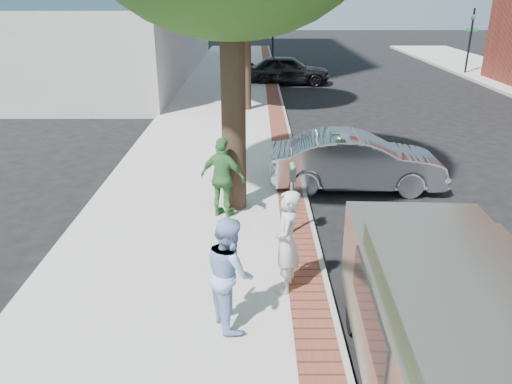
{
  "coord_description": "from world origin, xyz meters",
  "views": [
    {
      "loc": [
        -0.14,
        -8.47,
        4.67
      ],
      "look_at": [
        -0.13,
        0.14,
        1.2
      ],
      "focal_mm": 35.0,
      "sensor_mm": 36.0,
      "label": 1
    }
  ],
  "objects_px": {
    "person_officer": "(229,272)",
    "person_green": "(223,178)",
    "parking_meter": "(292,184)",
    "person_gray": "(287,242)",
    "van": "(454,337)",
    "sedan_silver": "(356,162)",
    "bg_car": "(287,70)"
  },
  "relations": [
    {
      "from": "person_officer",
      "to": "person_green",
      "type": "height_order",
      "value": "person_green"
    },
    {
      "from": "parking_meter",
      "to": "person_officer",
      "type": "relative_size",
      "value": 0.88
    },
    {
      "from": "person_gray",
      "to": "person_officer",
      "type": "xyz_separation_m",
      "value": [
        -0.86,
        -0.89,
        -0.02
      ]
    },
    {
      "from": "person_officer",
      "to": "van",
      "type": "bearing_deg",
      "value": -141.52
    },
    {
      "from": "sedan_silver",
      "to": "bg_car",
      "type": "bearing_deg",
      "value": 4.17
    },
    {
      "from": "person_gray",
      "to": "bg_car",
      "type": "height_order",
      "value": "person_gray"
    },
    {
      "from": "person_gray",
      "to": "sedan_silver",
      "type": "xyz_separation_m",
      "value": [
        2.04,
        4.89,
        -0.3
      ]
    },
    {
      "from": "parking_meter",
      "to": "bg_car",
      "type": "distance_m",
      "value": 18.3
    },
    {
      "from": "person_officer",
      "to": "parking_meter",
      "type": "bearing_deg",
      "value": -42.6
    },
    {
      "from": "sedan_silver",
      "to": "person_green",
      "type": "bearing_deg",
      "value": 123.31
    },
    {
      "from": "person_green",
      "to": "van",
      "type": "distance_m",
      "value": 6.0
    },
    {
      "from": "sedan_silver",
      "to": "bg_car",
      "type": "distance_m",
      "value": 15.42
    },
    {
      "from": "person_officer",
      "to": "person_green",
      "type": "relative_size",
      "value": 0.97
    },
    {
      "from": "person_green",
      "to": "person_officer",
      "type": "bearing_deg",
      "value": 116.42
    },
    {
      "from": "person_officer",
      "to": "person_green",
      "type": "xyz_separation_m",
      "value": [
        -0.31,
        3.77,
        0.03
      ]
    },
    {
      "from": "person_green",
      "to": "person_gray",
      "type": "bearing_deg",
      "value": 133.87
    },
    {
      "from": "person_gray",
      "to": "person_officer",
      "type": "bearing_deg",
      "value": -36.53
    },
    {
      "from": "person_officer",
      "to": "bg_car",
      "type": "bearing_deg",
      "value": -27.86
    },
    {
      "from": "bg_car",
      "to": "person_officer",
      "type": "bearing_deg",
      "value": 177.18
    },
    {
      "from": "parking_meter",
      "to": "van",
      "type": "relative_size",
      "value": 0.28
    },
    {
      "from": "person_officer",
      "to": "sedan_silver",
      "type": "xyz_separation_m",
      "value": [
        2.9,
        5.78,
        -0.28
      ]
    },
    {
      "from": "person_gray",
      "to": "bg_car",
      "type": "relative_size",
      "value": 0.38
    },
    {
      "from": "person_green",
      "to": "sedan_silver",
      "type": "distance_m",
      "value": 3.81
    },
    {
      "from": "person_officer",
      "to": "bg_car",
      "type": "relative_size",
      "value": 0.37
    },
    {
      "from": "bg_car",
      "to": "van",
      "type": "xyz_separation_m",
      "value": [
        0.51,
        -22.66,
        0.26
      ]
    },
    {
      "from": "person_gray",
      "to": "sedan_silver",
      "type": "height_order",
      "value": "person_gray"
    },
    {
      "from": "person_green",
      "to": "sedan_silver",
      "type": "relative_size",
      "value": 0.4
    },
    {
      "from": "person_gray",
      "to": "van",
      "type": "distance_m",
      "value": 2.94
    },
    {
      "from": "sedan_silver",
      "to": "bg_car",
      "type": "relative_size",
      "value": 0.95
    },
    {
      "from": "sedan_silver",
      "to": "van",
      "type": "xyz_separation_m",
      "value": [
        -0.28,
        -7.25,
        0.32
      ]
    },
    {
      "from": "person_gray",
      "to": "person_green",
      "type": "height_order",
      "value": "person_green"
    },
    {
      "from": "person_officer",
      "to": "sedan_silver",
      "type": "height_order",
      "value": "person_officer"
    }
  ]
}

